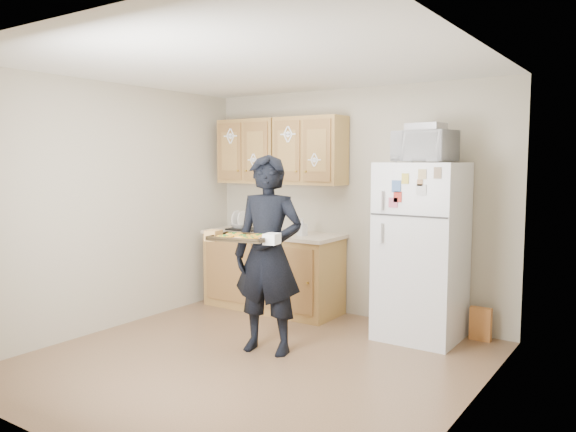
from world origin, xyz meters
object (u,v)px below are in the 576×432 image
(microwave, at_px, (424,147))
(baking_tray, at_px, (242,238))
(dish_rack, at_px, (245,224))
(refrigerator, at_px, (421,251))
(person, at_px, (268,255))

(microwave, bearing_deg, baking_tray, -119.57)
(dish_rack, bearing_deg, refrigerator, -0.73)
(baking_tray, distance_m, dish_rack, 1.87)
(person, xyz_separation_m, baking_tray, (-0.06, -0.29, 0.18))
(baking_tray, xyz_separation_m, dish_rack, (-1.15, 1.47, -0.09))
(microwave, bearing_deg, dish_rack, -174.20)
(baking_tray, bearing_deg, person, 67.52)
(dish_rack, bearing_deg, baking_tray, -52.09)
(baking_tray, height_order, dish_rack, baking_tray)
(baking_tray, relative_size, dish_rack, 1.32)
(person, xyz_separation_m, dish_rack, (-1.21, 1.18, 0.09))
(refrigerator, bearing_deg, microwave, -65.14)
(person, bearing_deg, baking_tray, -112.48)
(refrigerator, relative_size, baking_tray, 3.41)
(refrigerator, relative_size, microwave, 3.18)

